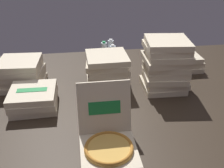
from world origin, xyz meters
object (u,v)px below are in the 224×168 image
object	(u,v)px
water_bottle_1	(113,55)
water_bottle_2	(111,49)
pizza_stack_right_mid	(181,60)
pizza_stack_center_near	(34,98)
pizza_stack_left_near	(165,64)
open_pizza_box	(108,137)
pizza_stack_left_far	(107,70)
pizza_stack_center_far	(22,73)
water_bottle_0	(104,51)

from	to	relation	value
water_bottle_1	water_bottle_2	size ratio (longest dim) A/B	1.00
pizza_stack_right_mid	water_bottle_2	xyz separation A→B (m)	(-0.67, 0.36, 0.03)
pizza_stack_center_near	pizza_stack_left_near	bearing A→B (deg)	8.33
pizza_stack_center_near	water_bottle_2	world-z (taller)	water_bottle_2
open_pizza_box	pizza_stack_center_near	distance (m)	0.73
pizza_stack_left_far	water_bottle_1	size ratio (longest dim) A/B	1.82
pizza_stack_left_near	pizza_stack_center_far	bearing A→B (deg)	170.19
pizza_stack_center_far	water_bottle_2	distance (m)	1.01
water_bottle_1	water_bottle_2	distance (m)	0.17
water_bottle_0	water_bottle_2	bearing A→B (deg)	37.78
pizza_stack_center_far	pizza_stack_center_near	world-z (taller)	pizza_stack_center_far
open_pizza_box	pizza_stack_left_far	xyz separation A→B (m)	(0.10, 0.80, 0.07)
pizza_stack_center_far	water_bottle_1	size ratio (longest dim) A/B	1.87
pizza_stack_center_near	water_bottle_1	world-z (taller)	water_bottle_1
pizza_stack_right_mid	pizza_stack_center_far	world-z (taller)	pizza_stack_center_far
pizza_stack_left_far	pizza_stack_center_near	distance (m)	0.66
pizza_stack_center_near	pizza_stack_left_far	bearing A→B (deg)	23.88
pizza_stack_right_mid	pizza_stack_left_near	bearing A→B (deg)	-128.31
pizza_stack_left_far	pizza_stack_center_far	distance (m)	0.75
open_pizza_box	pizza_stack_left_far	world-z (taller)	open_pizza_box
pizza_stack_center_near	water_bottle_1	distance (m)	1.03
open_pizza_box	water_bottle_1	size ratio (longest dim) A/B	2.08
pizza_stack_center_far	pizza_stack_center_near	distance (m)	0.40
pizza_stack_center_far	open_pizza_box	bearing A→B (deg)	-54.84
pizza_stack_right_mid	water_bottle_2	bearing A→B (deg)	151.81
pizza_stack_left_near	water_bottle_2	size ratio (longest dim) A/B	2.07
pizza_stack_center_far	water_bottle_0	world-z (taller)	pizza_stack_center_far
open_pizza_box	water_bottle_2	xyz separation A→B (m)	(0.22, 1.44, 0.03)
pizza_stack_left_near	pizza_stack_center_near	distance (m)	1.11
pizza_stack_left_near	water_bottle_0	world-z (taller)	pizza_stack_left_near
water_bottle_0	water_bottle_2	world-z (taller)	same
pizza_stack_left_far	pizza_stack_left_near	bearing A→B (deg)	-12.63
pizza_stack_right_mid	water_bottle_1	bearing A→B (deg)	164.68
water_bottle_0	pizza_stack_left_near	bearing A→B (deg)	-57.08
pizza_stack_left_near	pizza_stack_center_near	xyz separation A→B (m)	(-1.09, -0.16, -0.15)
pizza_stack_right_mid	pizza_stack_center_far	size ratio (longest dim) A/B	0.93
pizza_stack_left_far	water_bottle_0	world-z (taller)	pizza_stack_left_far
open_pizza_box	pizza_stack_right_mid	bearing A→B (deg)	50.57
open_pizza_box	pizza_stack_center_near	world-z (taller)	open_pizza_box
pizza_stack_left_far	water_bottle_1	bearing A→B (deg)	76.02
pizza_stack_left_near	water_bottle_0	xyz separation A→B (m)	(-0.44, 0.68, -0.12)
water_bottle_0	pizza_stack_center_far	bearing A→B (deg)	-148.78
pizza_stack_left_far	pizza_stack_left_near	size ratio (longest dim) A/B	0.88
water_bottle_0	water_bottle_1	xyz separation A→B (m)	(0.08, -0.11, 0.00)
pizza_stack_left_far	open_pizza_box	bearing A→B (deg)	-97.20
pizza_stack_center_far	water_bottle_2	bearing A→B (deg)	31.88
pizza_stack_left_far	pizza_stack_left_near	distance (m)	0.50
open_pizza_box	water_bottle_0	size ratio (longest dim) A/B	2.08
water_bottle_0	water_bottle_1	world-z (taller)	same
pizza_stack_left_near	pizza_stack_right_mid	size ratio (longest dim) A/B	1.19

